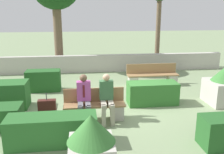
% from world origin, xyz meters
% --- Properties ---
extents(ground_plane, '(60.00, 60.00, 0.00)m').
position_xyz_m(ground_plane, '(0.00, 0.00, 0.00)').
color(ground_plane, gray).
extents(perimeter_wall, '(12.08, 0.30, 0.85)m').
position_xyz_m(perimeter_wall, '(0.00, 4.98, 0.43)').
color(perimeter_wall, '#B7B2A8').
rests_on(perimeter_wall, ground_plane).
extents(bench_front, '(1.73, 0.48, 0.87)m').
position_xyz_m(bench_front, '(-0.94, -0.75, 0.33)').
color(bench_front, '#937047').
rests_on(bench_front, ground_plane).
extents(bench_left_side, '(2.12, 0.49, 0.87)m').
position_xyz_m(bench_left_side, '(1.64, 2.34, 0.35)').
color(bench_left_side, '#937047').
rests_on(bench_left_side, ground_plane).
extents(person_seated_man, '(0.38, 0.63, 1.35)m').
position_xyz_m(person_seated_man, '(-1.23, -0.89, 0.75)').
color(person_seated_man, slate).
rests_on(person_seated_man, ground_plane).
extents(person_seated_woman, '(0.38, 0.63, 1.34)m').
position_xyz_m(person_seated_woman, '(-0.60, -0.89, 0.74)').
color(person_seated_woman, '#B2A893').
rests_on(person_seated_woman, ground_plane).
extents(hedge_block_near_left, '(1.28, 0.61, 0.81)m').
position_xyz_m(hedge_block_near_left, '(-2.74, 2.14, 0.40)').
color(hedge_block_near_left, '#235623').
rests_on(hedge_block_near_left, ground_plane).
extents(hedge_block_near_right, '(2.06, 0.65, 0.70)m').
position_xyz_m(hedge_block_near_right, '(-1.99, -2.00, 0.35)').
color(hedge_block_near_right, '#286028').
rests_on(hedge_block_near_right, ground_plane).
extents(hedge_block_far_right, '(1.64, 0.71, 0.73)m').
position_xyz_m(hedge_block_far_right, '(1.04, 0.26, 0.37)').
color(hedge_block_far_right, '#33702D').
rests_on(hedge_block_far_right, ground_plane).
extents(planter_corner_left, '(0.92, 0.92, 1.19)m').
position_xyz_m(planter_corner_left, '(-1.13, -3.15, 0.62)').
color(planter_corner_left, '#B7B2A8').
rests_on(planter_corner_left, ground_plane).
extents(suitcase, '(0.48, 0.19, 0.86)m').
position_xyz_m(suitcase, '(-2.24, -0.80, 0.33)').
color(suitcase, '#471E19').
rests_on(suitcase, ground_plane).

